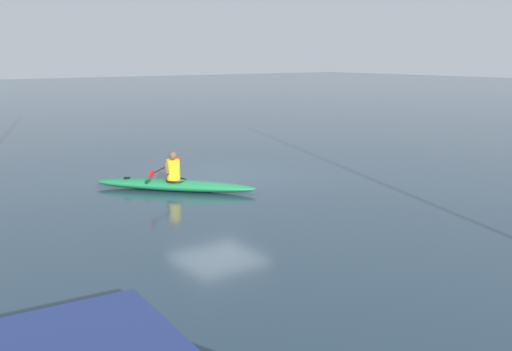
# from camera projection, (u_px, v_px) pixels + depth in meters

# --- Properties ---
(ground_plane) EXTENTS (160.00, 160.00, 0.00)m
(ground_plane) POSITION_uv_depth(u_px,v_px,m) (217.00, 179.00, 17.20)
(ground_plane) COLOR #233847
(kayak) EXTENTS (3.46, 3.80, 0.30)m
(kayak) POSITION_uv_depth(u_px,v_px,m) (174.00, 185.00, 15.67)
(kayak) COLOR #19723F
(kayak) RESTS_ON ground
(kayaker) EXTENTS (1.81, 1.60, 0.75)m
(kayaker) POSITION_uv_depth(u_px,v_px,m) (172.00, 168.00, 15.58)
(kayaker) COLOR yellow
(kayaker) RESTS_ON kayak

